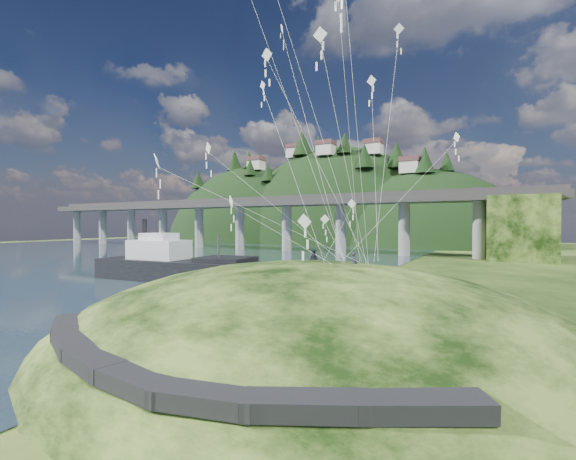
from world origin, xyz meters
The scene contains 10 objects.
ground centered at (0.00, 0.00, 0.00)m, with size 320.00×320.00×0.00m, color black.
water centered at (-72.00, 30.00, 0.01)m, with size 240.00×240.00×0.00m, color #2C4251.
grass_hill centered at (8.00, 2.00, -1.50)m, with size 36.00×32.00×13.00m.
footpath centered at (7.46, -9.74, 2.08)m, with size 22.29×5.84×0.83m.
bridge centered at (-26.46, 70.07, 9.70)m, with size 160.00×11.00×15.00m.
far_ridge centered at (-43.58, 122.17, -7.44)m, with size 153.00×70.00×94.50m.
work_barge centered at (-18.82, 16.61, 2.03)m, with size 23.65×8.33×8.12m.
wooden_dock centered at (-3.51, 3.91, 0.50)m, with size 15.95×4.82×1.13m.
kite_flyers centered at (7.76, 4.53, 5.65)m, with size 4.20×1.82×1.54m.
kite_swarm centered at (6.98, 2.13, 15.17)m, with size 16.16×16.61×21.24m.
Camera 1 is at (18.60, -20.24, 7.52)m, focal length 24.00 mm.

